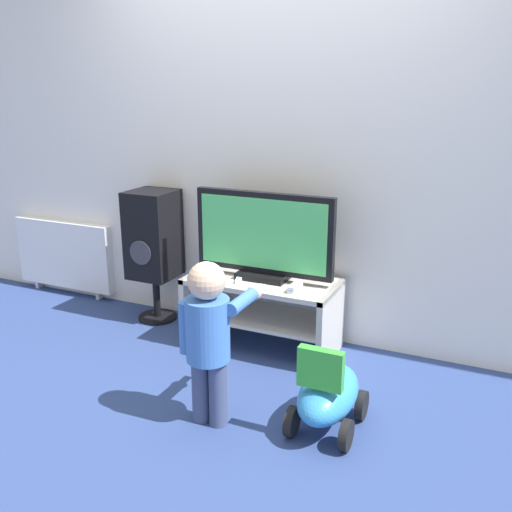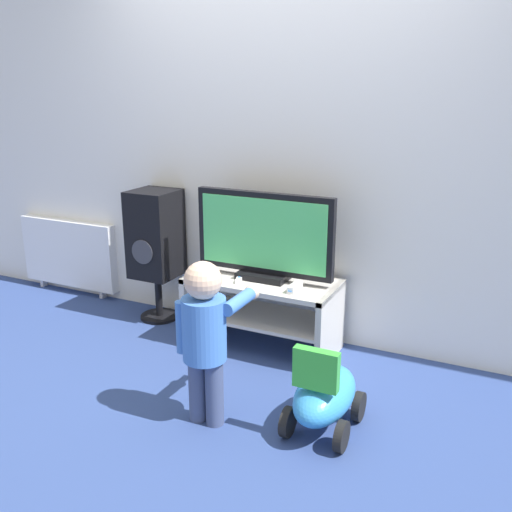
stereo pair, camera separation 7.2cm
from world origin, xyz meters
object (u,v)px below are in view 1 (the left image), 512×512
ride_on_toy (328,394)px  remote_secondary (239,279)px  television (264,237)px  child (209,330)px  remote_primary (202,278)px  game_console (295,287)px  radiator (65,254)px  speaker_tower (153,237)px

ride_on_toy → remote_secondary: bearing=142.0°
television → child: size_ratio=1.07×
remote_primary → ride_on_toy: 1.16m
remote_secondary → ride_on_toy: remote_secondary is taller
child → remote_primary: bearing=122.4°
game_console → child: size_ratio=0.19×
remote_primary → remote_secondary: (0.22, 0.08, 0.00)m
television → radiator: television is taller
television → remote_secondary: bearing=-137.3°
television → speaker_tower: 0.88m
remote_primary → game_console: bearing=6.8°
game_console → television: bearing=155.5°
television → remote_primary: size_ratio=6.63×
speaker_tower → remote_primary: bearing=-26.7°
game_console → remote_primary: (-0.59, -0.07, -0.01)m
remote_primary → child: child is taller
remote_secondary → remote_primary: bearing=-160.1°
remote_secondary → ride_on_toy: bearing=-38.0°
game_console → remote_primary: bearing=-173.2°
child → ride_on_toy: bearing=18.7°
ride_on_toy → remote_primary: bearing=152.1°
remote_secondary → game_console: bearing=-1.4°
television → game_console: bearing=-24.5°
ride_on_toy → child: bearing=-161.3°
remote_primary → child: size_ratio=0.16×
remote_primary → speaker_tower: 0.61m
ride_on_toy → radiator: radiator is taller
ride_on_toy → speaker_tower: bearing=152.5°
game_console → ride_on_toy: 0.78m
television → child: (0.12, -0.89, -0.23)m
remote_secondary → speaker_tower: size_ratio=0.14×
television → remote_primary: bearing=-150.9°
television → child: 0.93m
child → ride_on_toy: size_ratio=1.64×
game_console → radiator: 2.10m
game_console → ride_on_toy: game_console is taller
child → game_console: bearing=79.8°
game_console → radiator: radiator is taller
television → child: television is taller
remote_primary → speaker_tower: (-0.53, 0.27, 0.14)m
television → radiator: 1.87m
television → remote_secondary: size_ratio=6.65×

